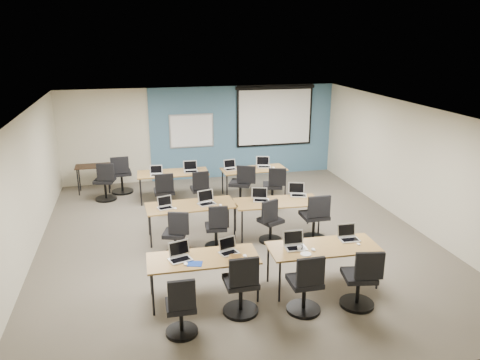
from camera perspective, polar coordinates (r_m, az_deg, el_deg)
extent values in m
cube|color=#6B6354|center=(9.97, -0.54, -7.12)|extent=(8.00, 9.00, 0.02)
cube|color=white|center=(9.18, -0.59, 8.40)|extent=(8.00, 9.00, 0.02)
cube|color=beige|center=(13.78, -4.71, 5.69)|extent=(8.00, 0.04, 2.70)
cube|color=beige|center=(5.53, 10.03, -13.17)|extent=(8.00, 0.04, 2.70)
cube|color=beige|center=(9.49, -24.85, -1.35)|extent=(0.04, 9.00, 2.70)
cube|color=beige|center=(11.04, 20.14, 1.70)|extent=(0.04, 9.00, 2.70)
cube|color=#3D5977|center=(13.98, 0.40, 5.92)|extent=(5.50, 0.04, 2.70)
cube|color=#AFB6C0|center=(13.65, -5.93, 5.97)|extent=(1.28, 0.02, 0.98)
cube|color=white|center=(13.64, -5.92, 5.96)|extent=(1.20, 0.02, 0.90)
cube|color=black|center=(14.10, 4.25, 7.83)|extent=(2.32, 0.03, 1.82)
cube|color=white|center=(14.09, 4.26, 7.66)|extent=(2.20, 0.02, 1.62)
cylinder|color=black|center=(13.97, 4.35, 11.22)|extent=(2.40, 0.10, 0.10)
cube|color=olive|center=(7.58, -4.52, -9.51)|extent=(1.77, 0.74, 0.03)
cylinder|color=black|center=(7.42, -10.57, -13.62)|extent=(0.04, 0.04, 0.70)
cylinder|color=black|center=(7.64, 2.21, -12.36)|extent=(0.04, 0.04, 0.70)
cylinder|color=black|center=(7.96, -10.82, -11.35)|extent=(0.04, 0.04, 0.70)
cylinder|color=black|center=(8.16, 1.03, -10.26)|extent=(0.04, 0.04, 0.70)
cube|color=brown|center=(8.05, 10.13, -8.07)|extent=(1.85, 0.77, 0.03)
cylinder|color=black|center=(7.66, 4.85, -12.30)|extent=(0.04, 0.04, 0.70)
cylinder|color=black|center=(8.31, 16.48, -10.48)|extent=(0.04, 0.04, 0.70)
cylinder|color=black|center=(8.21, 3.43, -10.12)|extent=(0.04, 0.04, 0.70)
cylinder|color=black|center=(8.82, 14.41, -8.63)|extent=(0.04, 0.04, 0.70)
cube|color=#A5702A|center=(9.81, -6.02, -3.11)|extent=(1.85, 0.77, 0.03)
cylinder|color=black|center=(9.59, -10.85, -6.19)|extent=(0.04, 0.04, 0.70)
cylinder|color=black|center=(9.78, -0.66, -5.37)|extent=(0.04, 0.04, 0.70)
cylinder|color=black|center=(10.19, -11.04, -4.76)|extent=(0.04, 0.04, 0.70)
cylinder|color=black|center=(10.37, -1.45, -4.02)|extent=(0.04, 0.04, 0.70)
cube|color=olive|center=(9.99, 4.54, -2.69)|extent=(1.80, 0.75, 0.03)
cylinder|color=black|center=(9.63, 0.25, -5.76)|extent=(0.04, 0.04, 0.70)
cylinder|color=black|center=(10.12, 9.59, -4.82)|extent=(0.04, 0.04, 0.70)
cylinder|color=black|center=(10.20, -0.58, -4.40)|extent=(0.04, 0.04, 0.70)
cylinder|color=black|center=(10.67, 8.30, -3.58)|extent=(0.04, 0.04, 0.70)
cube|color=olive|center=(12.14, -8.18, 0.86)|extent=(1.80, 0.75, 0.03)
cylinder|color=black|center=(11.91, -11.98, -1.52)|extent=(0.04, 0.04, 0.70)
cylinder|color=black|center=(12.05, -3.98, -0.95)|extent=(0.04, 0.04, 0.70)
cylinder|color=black|center=(12.51, -12.07, -0.60)|extent=(0.04, 0.04, 0.70)
cylinder|color=black|center=(12.64, -4.45, -0.07)|extent=(0.04, 0.04, 0.70)
cube|color=#996436|center=(12.33, 1.70, 1.30)|extent=(1.70, 0.71, 0.03)
cylinder|color=black|center=(12.00, -1.60, -1.00)|extent=(0.04, 0.04, 0.70)
cylinder|color=black|center=(12.39, 5.56, -0.46)|extent=(0.04, 0.04, 0.70)
cylinder|color=black|center=(12.54, -2.14, -0.17)|extent=(0.04, 0.04, 0.70)
cylinder|color=black|center=(12.92, 4.73, 0.32)|extent=(0.04, 0.04, 0.70)
cube|color=beige|center=(7.52, -7.28, -9.61)|extent=(0.35, 0.25, 0.02)
cube|color=black|center=(7.50, -7.27, -9.59)|extent=(0.29, 0.15, 0.00)
cube|color=beige|center=(7.58, -7.44, -8.26)|extent=(0.35, 0.06, 0.24)
cube|color=black|center=(7.58, -7.43, -8.29)|extent=(0.30, 0.05, 0.20)
ellipsoid|color=white|center=(7.38, -6.63, -10.13)|extent=(0.07, 0.11, 0.04)
cylinder|color=black|center=(7.15, -7.10, -17.86)|extent=(0.47, 0.47, 0.05)
cylinder|color=black|center=(7.05, -7.16, -16.64)|extent=(0.06, 0.06, 0.42)
cube|color=black|center=(6.91, -7.24, -14.94)|extent=(0.42, 0.42, 0.08)
cube|color=black|center=(6.61, -7.12, -13.75)|extent=(0.38, 0.06, 0.44)
cube|color=silver|center=(7.68, -1.36, -8.87)|extent=(0.30, 0.22, 0.02)
cube|color=black|center=(7.65, -1.33, -8.86)|extent=(0.25, 0.13, 0.00)
cube|color=silver|center=(7.73, -1.55, -7.73)|extent=(0.30, 0.06, 0.21)
cube|color=black|center=(7.72, -1.53, -7.75)|extent=(0.26, 0.04, 0.17)
ellipsoid|color=white|center=(7.58, 0.60, -9.23)|extent=(0.09, 0.11, 0.04)
cylinder|color=black|center=(7.55, 0.08, -15.60)|extent=(0.55, 0.55, 0.05)
cylinder|color=black|center=(7.43, 0.08, -14.18)|extent=(0.06, 0.06, 0.49)
cube|color=black|center=(7.29, 0.08, -12.27)|extent=(0.49, 0.49, 0.08)
cube|color=black|center=(6.96, 0.50, -11.16)|extent=(0.45, 0.06, 0.44)
cube|color=#A5A5AF|center=(7.89, 6.83, -8.25)|extent=(0.35, 0.25, 0.02)
cube|color=black|center=(7.86, 6.88, -8.23)|extent=(0.30, 0.15, 0.00)
cube|color=#A5A5AF|center=(7.95, 6.53, -6.98)|extent=(0.35, 0.06, 0.24)
cube|color=black|center=(7.94, 6.55, -7.00)|extent=(0.31, 0.05, 0.20)
ellipsoid|color=white|center=(7.87, 8.94, -8.38)|extent=(0.07, 0.10, 0.04)
cylinder|color=black|center=(7.65, 7.73, -15.31)|extent=(0.53, 0.53, 0.05)
cylinder|color=black|center=(7.54, 7.79, -13.96)|extent=(0.06, 0.06, 0.47)
cube|color=black|center=(7.40, 7.88, -12.13)|extent=(0.47, 0.47, 0.08)
cube|color=black|center=(7.09, 8.60, -10.98)|extent=(0.43, 0.06, 0.44)
cube|color=silver|center=(8.35, 13.19, -7.10)|extent=(0.33, 0.24, 0.02)
cube|color=black|center=(8.33, 13.26, -7.08)|extent=(0.28, 0.14, 0.00)
cube|color=silver|center=(8.40, 12.87, -5.97)|extent=(0.33, 0.06, 0.23)
cube|color=black|center=(8.40, 12.89, -5.99)|extent=(0.29, 0.04, 0.19)
ellipsoid|color=white|center=(8.22, 14.26, -7.58)|extent=(0.06, 0.09, 0.03)
cylinder|color=black|center=(7.93, 14.03, -14.41)|extent=(0.55, 0.55, 0.05)
cylinder|color=black|center=(7.82, 14.15, -13.06)|extent=(0.06, 0.06, 0.48)
cube|color=black|center=(7.69, 14.31, -11.25)|extent=(0.48, 0.48, 0.08)
cube|color=black|center=(7.41, 15.51, -10.05)|extent=(0.44, 0.06, 0.44)
cube|color=#A4A4B1|center=(9.66, -9.09, -3.40)|extent=(0.30, 0.22, 0.02)
cube|color=black|center=(9.64, -9.09, -3.38)|extent=(0.25, 0.13, 0.00)
cube|color=#A4A4B1|center=(9.73, -9.18, -2.53)|extent=(0.30, 0.06, 0.21)
cube|color=black|center=(9.73, -9.18, -2.54)|extent=(0.26, 0.04, 0.17)
ellipsoid|color=white|center=(9.62, -7.89, -3.44)|extent=(0.09, 0.11, 0.04)
cylinder|color=black|center=(9.33, -7.82, -8.94)|extent=(0.48, 0.48, 0.05)
cylinder|color=black|center=(9.24, -7.87, -7.90)|extent=(0.06, 0.06, 0.42)
cube|color=black|center=(9.14, -7.94, -6.47)|extent=(0.42, 0.42, 0.08)
cube|color=black|center=(8.87, -7.51, -5.26)|extent=(0.39, 0.06, 0.44)
cube|color=#A9A9A9|center=(9.80, -4.06, -2.92)|extent=(0.35, 0.26, 0.02)
cube|color=black|center=(9.78, -4.05, -2.89)|extent=(0.30, 0.15, 0.00)
cube|color=#A9A9A9|center=(9.88, -4.21, -1.92)|extent=(0.35, 0.06, 0.24)
cube|color=black|center=(9.87, -4.20, -1.93)|extent=(0.31, 0.05, 0.20)
ellipsoid|color=white|center=(9.72, -2.40, -3.06)|extent=(0.07, 0.10, 0.03)
cylinder|color=black|center=(9.57, -2.92, -8.07)|extent=(0.47, 0.47, 0.05)
cylinder|color=black|center=(9.49, -2.93, -7.08)|extent=(0.06, 0.06, 0.41)
cube|color=black|center=(9.39, -2.96, -5.72)|extent=(0.41, 0.41, 0.08)
cube|color=black|center=(9.12, -2.68, -4.55)|extent=(0.38, 0.06, 0.44)
cube|color=silver|center=(9.98, 2.59, -2.51)|extent=(0.34, 0.24, 0.02)
cube|color=black|center=(9.96, 2.62, -2.48)|extent=(0.29, 0.14, 0.00)
cube|color=silver|center=(10.06, 2.40, -1.57)|extent=(0.34, 0.06, 0.23)
cube|color=black|center=(10.05, 2.41, -1.58)|extent=(0.30, 0.04, 0.19)
ellipsoid|color=white|center=(9.95, 4.02, -2.60)|extent=(0.07, 0.10, 0.03)
cylinder|color=black|center=(9.86, 3.71, -7.28)|extent=(0.48, 0.48, 0.05)
cylinder|color=black|center=(9.78, 3.73, -6.30)|extent=(0.06, 0.06, 0.42)
cube|color=black|center=(9.69, 3.76, -4.94)|extent=(0.42, 0.42, 0.08)
cube|color=black|center=(9.41, 3.66, -3.80)|extent=(0.38, 0.06, 0.44)
cube|color=silver|center=(10.35, 7.14, -1.89)|extent=(0.35, 0.26, 0.02)
cube|color=black|center=(10.33, 7.18, -1.86)|extent=(0.30, 0.15, 0.00)
cube|color=silver|center=(10.43, 6.90, -0.95)|extent=(0.35, 0.06, 0.24)
cube|color=black|center=(10.42, 6.92, -0.96)|extent=(0.31, 0.05, 0.20)
ellipsoid|color=white|center=(10.22, 8.81, -2.21)|extent=(0.08, 0.10, 0.03)
cylinder|color=black|center=(10.00, 8.88, -7.09)|extent=(0.58, 0.58, 0.05)
cylinder|color=black|center=(9.91, 8.95, -5.87)|extent=(0.06, 0.06, 0.51)
cube|color=black|center=(9.80, 9.03, -4.28)|extent=(0.51, 0.51, 0.08)
cube|color=black|center=(9.50, 9.63, -3.21)|extent=(0.47, 0.06, 0.44)
cube|color=silver|center=(11.92, -10.12, 0.59)|extent=(0.31, 0.23, 0.02)
cube|color=black|center=(11.90, -10.11, 0.62)|extent=(0.26, 0.13, 0.00)
cube|color=silver|center=(12.01, -10.18, 1.29)|extent=(0.31, 0.06, 0.21)
cube|color=black|center=(12.00, -10.18, 1.29)|extent=(0.27, 0.04, 0.18)
ellipsoid|color=white|center=(11.94, -9.23, 0.66)|extent=(0.07, 0.09, 0.03)
cylinder|color=black|center=(11.56, -9.11, -3.65)|extent=(0.53, 0.53, 0.05)
cylinder|color=black|center=(11.49, -9.16, -2.67)|extent=(0.06, 0.06, 0.47)
cube|color=black|center=(11.40, -9.22, -1.37)|extent=(0.47, 0.47, 0.08)
cube|color=black|center=(11.11, -9.21, -0.35)|extent=(0.43, 0.06, 0.44)
cube|color=silver|center=(12.10, -5.99, 1.02)|extent=(0.35, 0.26, 0.02)
cube|color=black|center=(12.08, -5.98, 1.05)|extent=(0.30, 0.15, 0.00)
cube|color=silver|center=(12.20, -6.10, 1.80)|extent=(0.35, 0.06, 0.24)
cube|color=black|center=(12.19, -6.09, 1.79)|extent=(0.31, 0.05, 0.20)
ellipsoid|color=white|center=(11.89, -4.86, 0.75)|extent=(0.06, 0.09, 0.03)
cylinder|color=black|center=(11.73, -4.81, -3.17)|extent=(0.49, 0.49, 0.05)
cylinder|color=black|center=(11.66, -4.84, -2.29)|extent=(0.06, 0.06, 0.44)
cube|color=black|center=(11.58, -4.87, -1.09)|extent=(0.44, 0.44, 0.08)
cube|color=black|center=(11.31, -4.81, -0.06)|extent=(0.40, 0.06, 0.44)
cube|color=silver|center=(12.25, -1.14, 1.31)|extent=(0.32, 0.23, 0.02)
cube|color=black|center=(12.22, -1.12, 1.34)|extent=(0.27, 0.14, 0.00)
cube|color=silver|center=(12.33, -1.27, 2.02)|extent=(0.32, 0.06, 0.22)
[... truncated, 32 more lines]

